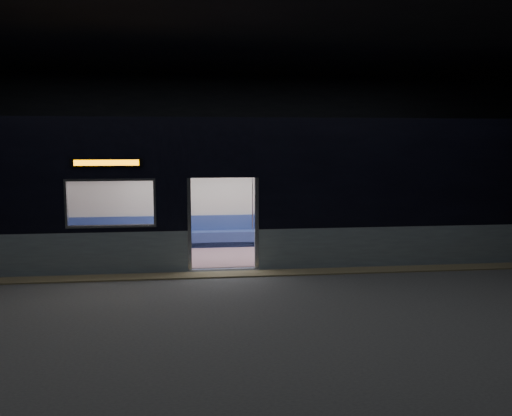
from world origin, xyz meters
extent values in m
cube|color=#47494C|center=(0.00, 0.00, -0.01)|extent=(24.00, 14.00, 0.01)
cube|color=black|center=(0.00, 0.00, 4.98)|extent=(24.00, 14.00, 0.04)
cube|color=black|center=(0.00, 6.98, 2.50)|extent=(24.00, 0.04, 5.00)
cube|color=black|center=(0.00, -6.98, 2.50)|extent=(24.00, 0.04, 5.00)
cube|color=#8C7F59|center=(0.00, 0.55, 0.01)|extent=(22.80, 0.50, 0.03)
cube|color=#93A9B0|center=(4.85, 1.06, 0.45)|extent=(8.30, 0.12, 0.90)
cube|color=black|center=(4.85, 1.06, 2.05)|extent=(8.30, 0.12, 2.30)
cube|color=black|center=(0.00, 1.06, 2.62)|extent=(1.40, 0.12, 1.15)
cube|color=#B7BABC|center=(-0.74, 1.06, 1.02)|extent=(0.08, 0.14, 2.05)
cube|color=#B7BABC|center=(0.74, 1.06, 1.02)|extent=(0.08, 0.14, 2.05)
cube|color=black|center=(-2.45, 0.98, 2.39)|extent=(1.50, 0.04, 0.18)
cube|color=orange|center=(-2.45, 0.97, 2.39)|extent=(1.34, 0.03, 0.12)
cube|color=beige|center=(0.00, 3.94, 1.60)|extent=(18.00, 0.12, 3.20)
cube|color=black|center=(0.00, 2.50, 3.28)|extent=(18.00, 3.00, 0.15)
cube|color=#835F6A|center=(0.00, 2.50, 0.02)|extent=(17.76, 2.76, 0.04)
cube|color=beige|center=(0.00, 2.50, 2.35)|extent=(17.76, 2.76, 0.10)
cube|color=navy|center=(0.00, 3.62, 0.24)|extent=(11.00, 0.48, 0.41)
cube|color=navy|center=(0.00, 3.81, 0.65)|extent=(11.00, 0.10, 0.40)
cube|color=#835F69|center=(-3.30, 1.41, 0.24)|extent=(4.40, 0.48, 0.41)
cube|color=#835F69|center=(3.30, 1.41, 0.24)|extent=(4.40, 0.48, 0.41)
cylinder|color=silver|center=(-0.95, 1.37, 1.17)|extent=(0.04, 0.04, 2.26)
cylinder|color=silver|center=(-0.95, 3.63, 1.17)|extent=(0.04, 0.04, 2.26)
cylinder|color=silver|center=(0.95, 1.37, 1.17)|extent=(0.04, 0.04, 2.26)
cylinder|color=silver|center=(0.95, 3.63, 1.17)|extent=(0.04, 0.04, 2.26)
cylinder|color=silver|center=(0.00, 3.58, 1.95)|extent=(11.00, 0.03, 0.03)
cube|color=black|center=(3.08, 3.40, 0.53)|extent=(0.17, 0.46, 0.16)
cube|color=black|center=(3.28, 3.40, 0.53)|extent=(0.17, 0.46, 0.16)
cylinder|color=black|center=(3.08, 3.19, 0.26)|extent=(0.11, 0.11, 0.43)
cylinder|color=black|center=(3.28, 3.19, 0.26)|extent=(0.11, 0.11, 0.43)
cube|color=#D26588|center=(3.18, 3.59, 0.55)|extent=(0.39, 0.21, 0.20)
cylinder|color=#D26588|center=(3.18, 3.62, 0.89)|extent=(0.40, 0.40, 0.51)
sphere|color=tan|center=(3.18, 3.60, 1.25)|extent=(0.21, 0.21, 0.21)
sphere|color=black|center=(3.18, 3.64, 1.29)|extent=(0.21, 0.21, 0.21)
cube|color=black|center=(3.20, 3.33, 0.67)|extent=(0.29, 0.26, 0.13)
cube|color=white|center=(3.63, 3.85, 1.45)|extent=(0.94, 0.03, 0.61)
camera|label=1|loc=(-0.72, -10.72, 2.83)|focal=38.00mm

